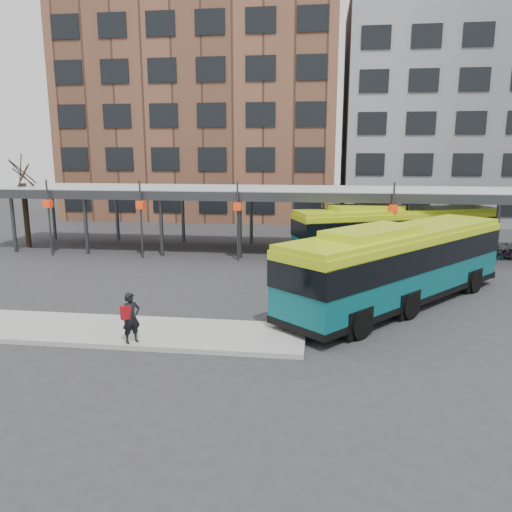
{
  "coord_description": "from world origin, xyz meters",
  "views": [
    {
      "loc": [
        1.93,
        -19.45,
        6.55
      ],
      "look_at": [
        -0.99,
        2.79,
        1.8
      ],
      "focal_mm": 35.0,
      "sensor_mm": 36.0,
      "label": 1
    }
  ],
  "objects": [
    {
      "name": "ground",
      "position": [
        0.0,
        0.0,
        0.0
      ],
      "size": [
        120.0,
        120.0,
        0.0
      ],
      "primitive_type": "plane",
      "color": "#28282B",
      "rests_on": "ground"
    },
    {
      "name": "boarding_island",
      "position": [
        -5.5,
        -3.0,
        0.09
      ],
      "size": [
        14.0,
        3.0,
        0.18
      ],
      "primitive_type": "cube",
      "color": "gray",
      "rests_on": "ground"
    },
    {
      "name": "canopy",
      "position": [
        -0.06,
        12.87,
        3.91
      ],
      "size": [
        40.0,
        6.53,
        4.8
      ],
      "color": "#999B9E",
      "rests_on": "ground"
    },
    {
      "name": "tree",
      "position": [
        -18.0,
        12.0,
        2.43
      ],
      "size": [
        1.64,
        1.64,
        5.6
      ],
      "color": "black",
      "rests_on": "ground"
    },
    {
      "name": "building_brick",
      "position": [
        -10.0,
        32.0,
        11.0
      ],
      "size": [
        26.0,
        14.0,
        22.0
      ],
      "primitive_type": "cube",
      "color": "brown",
      "rests_on": "ground"
    },
    {
      "name": "building_grey",
      "position": [
        16.0,
        32.0,
        10.0
      ],
      "size": [
        24.0,
        14.0,
        20.0
      ],
      "primitive_type": "cube",
      "color": "slate",
      "rests_on": "ground"
    },
    {
      "name": "bus_front",
      "position": [
        5.3,
        1.86,
        1.87
      ],
      "size": [
        10.55,
        11.7,
        3.59
      ],
      "rotation": [
        0.0,
        0.0,
        0.86
      ],
      "color": "#075056",
      "rests_on": "ground"
    },
    {
      "name": "bus_rear",
      "position": [
        6.37,
        10.99,
        1.79
      ],
      "size": [
        12.53,
        7.18,
        3.43
      ],
      "rotation": [
        0.0,
        0.0,
        0.39
      ],
      "color": "#075056",
      "rests_on": "ground"
    },
    {
      "name": "pedestrian",
      "position": [
        -4.31,
        -4.21,
        1.07
      ],
      "size": [
        0.74,
        0.75,
        1.75
      ],
      "rotation": [
        0.0,
        0.0,
        0.81
      ],
      "color": "black",
      "rests_on": "boarding_island"
    },
    {
      "name": "bike_rack",
      "position": [
        12.91,
        12.1,
        0.47
      ],
      "size": [
        5.67,
        1.41,
        1.01
      ],
      "color": "slate",
      "rests_on": "ground"
    }
  ]
}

